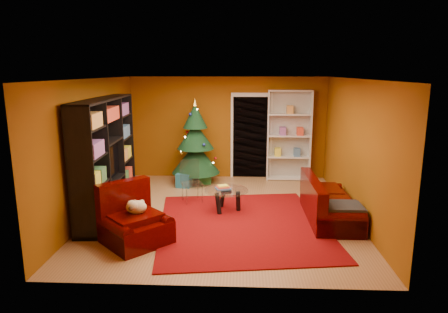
{
  "coord_description": "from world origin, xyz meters",
  "views": [
    {
      "loc": [
        0.35,
        -7.46,
        2.75
      ],
      "look_at": [
        0.0,
        0.4,
        1.05
      ],
      "focal_mm": 32.0,
      "sensor_mm": 36.0,
      "label": 1
    }
  ],
  "objects_px": {
    "rug": "(242,224)",
    "sofa": "(331,199)",
    "gift_box_red": "(183,177)",
    "acrylic_chair": "(192,184)",
    "dog": "(136,207)",
    "armchair": "(136,220)",
    "media_unit": "(106,156)",
    "christmas_tree": "(196,142)",
    "coffee_table": "(226,200)",
    "white_bookshelf": "(289,136)",
    "gift_box_teal": "(184,180)",
    "gift_box_green": "(205,177)"
  },
  "relations": [
    {
      "from": "white_bookshelf",
      "to": "sofa",
      "type": "xyz_separation_m",
      "value": [
        0.47,
        -2.85,
        -0.74
      ]
    },
    {
      "from": "gift_box_red",
      "to": "armchair",
      "type": "xyz_separation_m",
      "value": [
        -0.22,
        -3.68,
        0.28
      ]
    },
    {
      "from": "rug",
      "to": "gift_box_red",
      "type": "distance_m",
      "value": 3.19
    },
    {
      "from": "coffee_table",
      "to": "acrylic_chair",
      "type": "bearing_deg",
      "value": 145.12
    },
    {
      "from": "acrylic_chair",
      "to": "dog",
      "type": "bearing_deg",
      "value": -130.77
    },
    {
      "from": "white_bookshelf",
      "to": "gift_box_green",
      "type": "bearing_deg",
      "value": -165.57
    },
    {
      "from": "media_unit",
      "to": "armchair",
      "type": "xyz_separation_m",
      "value": [
        0.94,
        -1.47,
        -0.72
      ]
    },
    {
      "from": "sofa",
      "to": "armchair",
      "type": "bearing_deg",
      "value": 109.26
    },
    {
      "from": "media_unit",
      "to": "gift_box_green",
      "type": "relative_size",
      "value": 10.1
    },
    {
      "from": "gift_box_teal",
      "to": "gift_box_green",
      "type": "bearing_deg",
      "value": 34.95
    },
    {
      "from": "gift_box_teal",
      "to": "sofa",
      "type": "xyz_separation_m",
      "value": [
        3.04,
        -2.04,
        0.23
      ]
    },
    {
      "from": "dog",
      "to": "christmas_tree",
      "type": "bearing_deg",
      "value": 36.18
    },
    {
      "from": "gift_box_green",
      "to": "armchair",
      "type": "bearing_deg",
      "value": -102.67
    },
    {
      "from": "gift_box_red",
      "to": "gift_box_green",
      "type": "bearing_deg",
      "value": -11.3
    },
    {
      "from": "rug",
      "to": "dog",
      "type": "distance_m",
      "value": 1.97
    },
    {
      "from": "rug",
      "to": "armchair",
      "type": "height_order",
      "value": "armchair"
    },
    {
      "from": "rug",
      "to": "gift_box_red",
      "type": "bearing_deg",
      "value": 117.81
    },
    {
      "from": "white_bookshelf",
      "to": "dog",
      "type": "xyz_separation_m",
      "value": [
        -2.89,
        -3.97,
        -0.55
      ]
    },
    {
      "from": "media_unit",
      "to": "armchair",
      "type": "distance_m",
      "value": 1.89
    },
    {
      "from": "sofa",
      "to": "coffee_table",
      "type": "height_order",
      "value": "sofa"
    },
    {
      "from": "gift_box_teal",
      "to": "coffee_table",
      "type": "bearing_deg",
      "value": -56.98
    },
    {
      "from": "christmas_tree",
      "to": "dog",
      "type": "bearing_deg",
      "value": -98.97
    },
    {
      "from": "white_bookshelf",
      "to": "coffee_table",
      "type": "relative_size",
      "value": 2.68
    },
    {
      "from": "rug",
      "to": "armchair",
      "type": "xyz_separation_m",
      "value": [
        -1.71,
        -0.86,
        0.38
      ]
    },
    {
      "from": "white_bookshelf",
      "to": "christmas_tree",
      "type": "bearing_deg",
      "value": -168.14
    },
    {
      "from": "media_unit",
      "to": "gift_box_teal",
      "type": "xyz_separation_m",
      "value": [
        1.25,
        1.75,
        -0.95
      ]
    },
    {
      "from": "white_bookshelf",
      "to": "armchair",
      "type": "xyz_separation_m",
      "value": [
        -2.89,
        -4.04,
        -0.74
      ]
    },
    {
      "from": "christmas_tree",
      "to": "coffee_table",
      "type": "height_order",
      "value": "christmas_tree"
    },
    {
      "from": "gift_box_red",
      "to": "sofa",
      "type": "height_order",
      "value": "sofa"
    },
    {
      "from": "christmas_tree",
      "to": "acrylic_chair",
      "type": "height_order",
      "value": "christmas_tree"
    },
    {
      "from": "white_bookshelf",
      "to": "coffee_table",
      "type": "height_order",
      "value": "white_bookshelf"
    },
    {
      "from": "dog",
      "to": "coffee_table",
      "type": "bearing_deg",
      "value": 1.98
    },
    {
      "from": "christmas_tree",
      "to": "white_bookshelf",
      "type": "bearing_deg",
      "value": 10.23
    },
    {
      "from": "media_unit",
      "to": "gift_box_red",
      "type": "bearing_deg",
      "value": 59.42
    },
    {
      "from": "sofa",
      "to": "coffee_table",
      "type": "xyz_separation_m",
      "value": [
        -1.96,
        0.37,
        -0.17
      ]
    },
    {
      "from": "rug",
      "to": "sofa",
      "type": "xyz_separation_m",
      "value": [
        1.65,
        0.33,
        0.39
      ]
    },
    {
      "from": "rug",
      "to": "gift_box_teal",
      "type": "bearing_deg",
      "value": 120.43
    },
    {
      "from": "dog",
      "to": "acrylic_chair",
      "type": "height_order",
      "value": "acrylic_chair"
    },
    {
      "from": "armchair",
      "to": "coffee_table",
      "type": "bearing_deg",
      "value": 3.3
    },
    {
      "from": "media_unit",
      "to": "sofa",
      "type": "distance_m",
      "value": 4.36
    },
    {
      "from": "rug",
      "to": "media_unit",
      "type": "relative_size",
      "value": 1.17
    },
    {
      "from": "gift_box_red",
      "to": "acrylic_chair",
      "type": "bearing_deg",
      "value": -74.83
    },
    {
      "from": "white_bookshelf",
      "to": "coffee_table",
      "type": "bearing_deg",
      "value": -119.38
    },
    {
      "from": "dog",
      "to": "coffee_table",
      "type": "xyz_separation_m",
      "value": [
        1.4,
        1.49,
        -0.36
      ]
    },
    {
      "from": "christmas_tree",
      "to": "gift_box_teal",
      "type": "distance_m",
      "value": 0.97
    },
    {
      "from": "gift_box_teal",
      "to": "dog",
      "type": "xyz_separation_m",
      "value": [
        -0.32,
        -3.16,
        0.42
      ]
    },
    {
      "from": "gift_box_green",
      "to": "dog",
      "type": "xyz_separation_m",
      "value": [
        -0.8,
        -3.49,
        0.44
      ]
    },
    {
      "from": "rug",
      "to": "gift_box_red",
      "type": "xyz_separation_m",
      "value": [
        -1.49,
        2.82,
        0.1
      ]
    },
    {
      "from": "dog",
      "to": "media_unit",
      "type": "bearing_deg",
      "value": 78.85
    },
    {
      "from": "sofa",
      "to": "gift_box_teal",
      "type": "bearing_deg",
      "value": 55.95
    }
  ]
}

